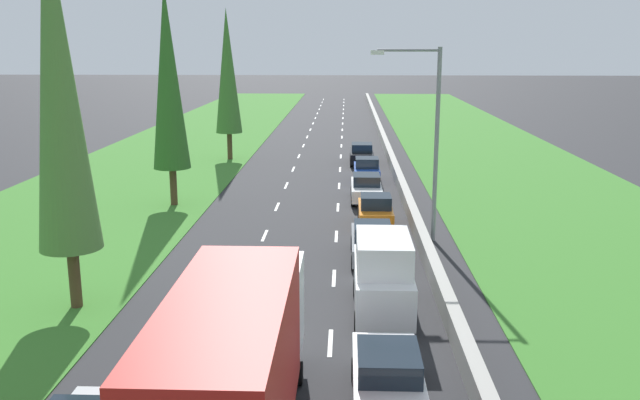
# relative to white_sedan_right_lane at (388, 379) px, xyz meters

# --- Properties ---
(ground_plane) EXTENTS (300.00, 300.00, 0.00)m
(ground_plane) POSITION_rel_white_sedan_right_lane_xyz_m (-3.30, 42.77, -0.81)
(ground_plane) COLOR #28282B
(ground_plane) RESTS_ON ground
(grass_verge_left) EXTENTS (14.00, 140.00, 0.04)m
(grass_verge_left) POSITION_rel_white_sedan_right_lane_xyz_m (-15.95, 42.77, -0.79)
(grass_verge_left) COLOR #387528
(grass_verge_left) RESTS_ON ground
(grass_verge_right) EXTENTS (14.00, 140.00, 0.04)m
(grass_verge_right) POSITION_rel_white_sedan_right_lane_xyz_m (11.05, 42.77, -0.79)
(grass_verge_right) COLOR #387528
(grass_verge_right) RESTS_ON ground
(median_barrier) EXTENTS (0.44, 120.00, 0.85)m
(median_barrier) POSITION_rel_white_sedan_right_lane_xyz_m (2.40, 42.77, -0.39)
(median_barrier) COLOR #9E9B93
(median_barrier) RESTS_ON ground
(lane_markings) EXTENTS (3.64, 116.00, 0.01)m
(lane_markings) POSITION_rel_white_sedan_right_lane_xyz_m (-3.30, 42.77, -0.81)
(lane_markings) COLOR white
(lane_markings) RESTS_ON ground
(white_sedan_right_lane) EXTENTS (1.82, 4.50, 1.64)m
(white_sedan_right_lane) POSITION_rel_white_sedan_right_lane_xyz_m (0.00, 0.00, 0.00)
(white_sedan_right_lane) COLOR white
(white_sedan_right_lane) RESTS_ON ground
(white_van_right_lane) EXTENTS (1.96, 4.90, 2.82)m
(white_van_right_lane) POSITION_rel_white_sedan_right_lane_xyz_m (0.18, 6.23, 0.59)
(white_van_right_lane) COLOR white
(white_van_right_lane) RESTS_ON ground
(grey_sedan_right_lane) EXTENTS (1.82, 4.50, 1.64)m
(grey_sedan_right_lane) POSITION_rel_white_sedan_right_lane_xyz_m (0.05, 12.20, 0.00)
(grey_sedan_right_lane) COLOR slate
(grey_sedan_right_lane) RESTS_ON ground
(orange_hatchback_right_lane) EXTENTS (1.74, 3.90, 1.72)m
(orange_hatchback_right_lane) POSITION_rel_white_sedan_right_lane_xyz_m (0.41, 17.59, 0.02)
(orange_hatchback_right_lane) COLOR orange
(orange_hatchback_right_lane) RESTS_ON ground
(white_sedan_right_lane_sixth) EXTENTS (1.82, 4.50, 1.64)m
(white_sedan_right_lane_sixth) POSITION_rel_white_sedan_right_lane_xyz_m (0.10, 23.43, 0.00)
(white_sedan_right_lane_sixth) COLOR white
(white_sedan_right_lane_sixth) RESTS_ON ground
(blue_hatchback_right_lane) EXTENTS (1.74, 3.90, 1.72)m
(blue_hatchback_right_lane) POSITION_rel_white_sedan_right_lane_xyz_m (0.29, 29.08, 0.02)
(blue_hatchback_right_lane) COLOR #1E47B7
(blue_hatchback_right_lane) RESTS_ON ground
(black_sedan_right_lane_eighth) EXTENTS (1.82, 4.50, 1.64)m
(black_sedan_right_lane_eighth) POSITION_rel_white_sedan_right_lane_xyz_m (0.10, 36.22, 0.00)
(black_sedan_right_lane_eighth) COLOR black
(black_sedan_right_lane_eighth) RESTS_ON ground
(red_box_truck_centre_lane) EXTENTS (2.46, 9.40, 4.18)m
(red_box_truck_centre_lane) POSITION_rel_white_sedan_right_lane_xyz_m (-3.48, -2.35, 1.37)
(red_box_truck_centre_lane) COLOR black
(red_box_truck_centre_lane) RESTS_ON ground
(poplar_tree_second) EXTENTS (2.14, 2.14, 13.70)m
(poplar_tree_second) POSITION_rel_white_sedan_right_lane_xyz_m (-10.61, 6.36, 7.09)
(poplar_tree_second) COLOR #4C3823
(poplar_tree_second) RESTS_ON ground
(poplar_tree_third) EXTENTS (2.11, 2.11, 12.45)m
(poplar_tree_third) POSITION_rel_white_sedan_right_lane_xyz_m (-11.06, 21.98, 6.46)
(poplar_tree_third) COLOR #4C3823
(poplar_tree_third) RESTS_ON ground
(poplar_tree_fourth) EXTENTS (2.10, 2.10, 11.91)m
(poplar_tree_fourth) POSITION_rel_white_sedan_right_lane_xyz_m (-10.51, 37.95, 6.19)
(poplar_tree_fourth) COLOR #4C3823
(poplar_tree_fourth) RESTS_ON ground
(street_light_mast) EXTENTS (3.20, 0.28, 9.00)m
(street_light_mast) POSITION_rel_white_sedan_right_lane_xyz_m (2.71, 15.31, 4.42)
(street_light_mast) COLOR gray
(street_light_mast) RESTS_ON ground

